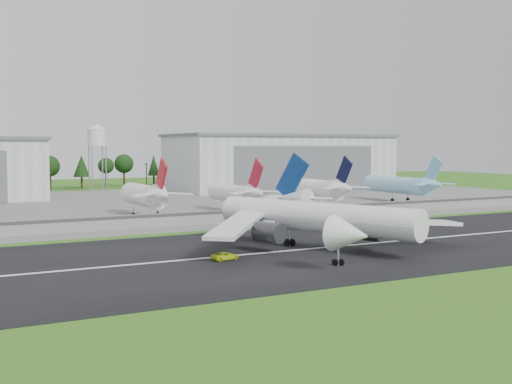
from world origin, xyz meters
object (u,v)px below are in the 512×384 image
parked_jet_skyblue (403,185)px  ground_vehicle (225,256)px  parked_jet_navy (322,189)px  main_airliner (316,224)px  parked_jet_red_a (147,195)px  parked_jet_red_b (237,193)px

parked_jet_skyblue → ground_vehicle: bearing=-144.4°
ground_vehicle → parked_jet_skyblue: 128.65m
ground_vehicle → parked_jet_navy: parked_jet_navy is taller
main_airliner → parked_jet_red_a: 67.95m
ground_vehicle → parked_jet_skyblue: size_ratio=0.13×
parked_jet_red_b → parked_jet_navy: parked_jet_navy is taller
main_airliner → parked_jet_navy: 81.48m
parked_jet_red_a → parked_jet_navy: (57.65, 0.00, 0.03)m
ground_vehicle → parked_jet_skyblue: (104.49, 74.85, 5.46)m
parked_jet_navy → parked_jet_skyblue: (37.61, 4.99, -0.11)m
parked_jet_red_a → parked_jet_red_b: size_ratio=1.00×
ground_vehicle → parked_jet_navy: 96.87m
parked_jet_red_a → parked_jet_red_b: bearing=-0.1°
main_airliner → parked_jet_red_a: main_airliner is taller
parked_jet_red_a → parked_jet_skyblue: parked_jet_red_a is taller
main_airliner → ground_vehicle: bearing=-13.3°
main_airliner → ground_vehicle: (-20.53, -2.87, -4.10)m
parked_jet_navy → main_airliner: bearing=-124.7°
ground_vehicle → parked_jet_red_b: size_ratio=0.16×
ground_vehicle → parked_jet_navy: (66.88, 69.86, 5.57)m
parked_jet_navy → parked_jet_red_a: bearing=-180.0°
parked_jet_red_b → parked_jet_navy: size_ratio=1.00×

